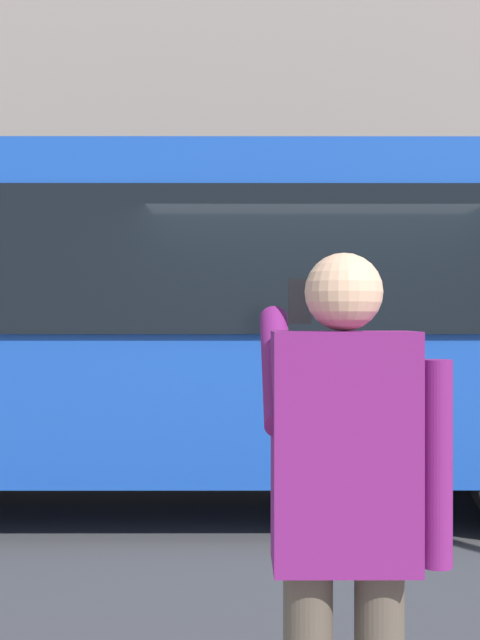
% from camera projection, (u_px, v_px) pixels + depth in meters
% --- Properties ---
extents(ground_plane, '(60.00, 60.00, 0.00)m').
position_uv_depth(ground_plane, '(308.00, 523.00, 6.55)').
color(ground_plane, '#38383A').
extents(building_facade_far, '(28.00, 1.55, 12.00)m').
position_uv_depth(building_facade_far, '(274.00, 57.00, 13.33)').
color(building_facade_far, gray).
rests_on(building_facade_far, ground_plane).
extents(red_bus, '(9.05, 2.54, 3.08)m').
position_uv_depth(red_bus, '(152.00, 316.00, 7.14)').
color(red_bus, '#1947AD').
rests_on(red_bus, ground_plane).
extents(pedestrian_photographer, '(0.53, 0.52, 1.70)m').
position_uv_depth(pedestrian_photographer, '(345.00, 505.00, 2.26)').
color(pedestrian_photographer, '#4C4238').
rests_on(pedestrian_photographer, sidewalk_curb).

